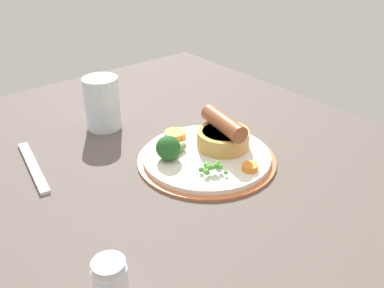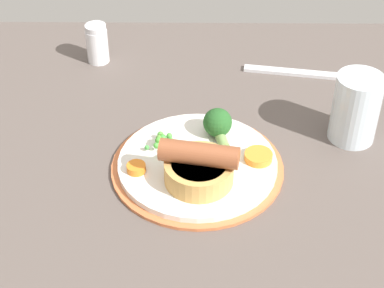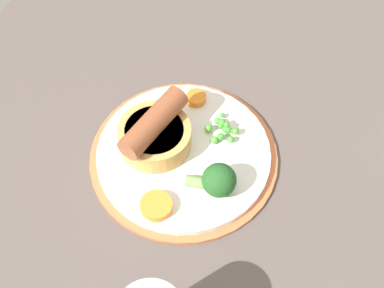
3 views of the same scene
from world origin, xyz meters
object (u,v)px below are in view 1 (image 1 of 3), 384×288
Objects in this scene: fork at (33,167)px; salt_shaker at (111,286)px; pea_pile at (211,167)px; dinner_plate at (207,158)px; sausage_pudding at (223,135)px; carrot_slice_5 at (175,134)px; drinking_glass at (102,103)px; carrot_slice_0 at (250,167)px; broccoli_floret_near at (169,148)px.

salt_shaker is at bearing -177.59° from fork.
dinner_plate is at bearing -34.18° from pea_pile.
sausage_pudding is at bearing -111.04° from fork.
sausage_pudding reaches higher than salt_shaker.
carrot_slice_5 is at bearing 3.03° from dinner_plate.
salt_shaker is (-17.75, 32.87, -0.34)cm from sausage_pudding.
dinner_plate is 5.15cm from sausage_pudding.
drinking_glass reaches higher than salt_shaker.
fork is 34.89cm from salt_shaker.
salt_shaker is at bearing 132.59° from carrot_slice_5.
fork is at bearing 46.68° from carrot_slice_0.
dinner_plate is 9.21× the size of carrot_slice_0.
drinking_glass is (31.51, 9.67, 3.37)cm from carrot_slice_0.
dinner_plate is 1.36× the size of fork.
dinner_plate is at bearing -76.73° from sausage_pudding.
sausage_pudding is at bearing -54.88° from pea_pile.
broccoli_floret_near is 1.59× the size of carrot_slice_5.
sausage_pudding is 2.26× the size of pea_pile.
salt_shaker is at bearing 152.28° from drinking_glass.
carrot_slice_5 is at bearing -99.81° from fork.
pea_pile is at bearing 167.79° from carrot_slice_5.
broccoli_floret_near is at bearing 63.79° from dinner_plate.
pea_pile is at bearing 145.82° from dinner_plate.
sausage_pudding is 9.04cm from carrot_slice_0.
fork is (8.37, 24.34, -1.63)cm from carrot_slice_5.
pea_pile is 6.53cm from carrot_slice_0.
fork is (16.75, 28.79, -3.52)cm from sausage_pudding.
sausage_pudding reaches higher than broccoli_floret_near.
drinking_glass is (28.06, 4.14, 2.88)cm from pea_pile.
carrot_slice_0 is 0.38× the size of salt_shaker.
carrot_slice_0 is at bearing -122.01° from pea_pile.
carrot_slice_0 is at bearing -124.16° from fork.
pea_pile reaches higher than carrot_slice_0.
salt_shaker reaches higher than dinner_plate.
drinking_glass is (23.07, 7.54, 4.73)cm from dinner_plate.
carrot_slice_0 reaches higher than fork.
drinking_glass reaches higher than broccoli_floret_near.
carrot_slice_5 is at bearing -47.41° from salt_shaker.
carrot_slice_5 is at bearing -141.65° from sausage_pudding.
fork is at bearing 55.64° from dinner_plate.
sausage_pudding is at bearing -152.08° from carrot_slice_5.
salt_shaker is at bearing 27.87° from broccoli_floret_near.
carrot_slice_0 is (-3.45, -5.52, -0.49)cm from pea_pile.
broccoli_floret_near is at bearing -175.67° from drinking_glass.
fork is 1.70× the size of drinking_glass.
pea_pile is 8.44cm from broccoli_floret_near.
dinner_plate is 33.92cm from salt_shaker.
carrot_slice_5 is 38.64cm from salt_shaker.
fork is at bearing -109.77° from sausage_pudding.
sausage_pudding is 1.03× the size of drinking_glass.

